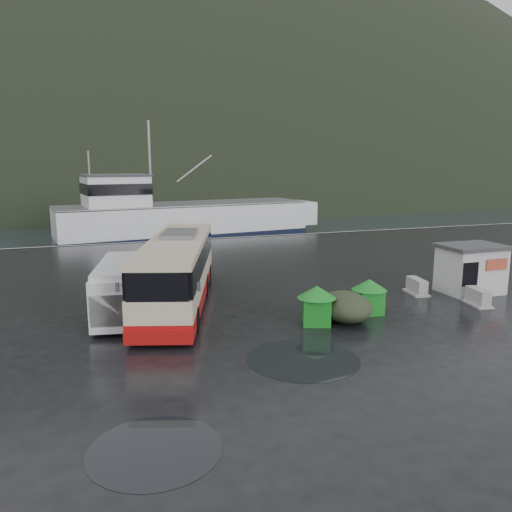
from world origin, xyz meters
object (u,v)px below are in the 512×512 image
object	(u,v)px
ticket_kiosk	(469,292)
jersey_barrier_b	(477,305)
jersey_barrier_a	(416,294)
white_van	(124,316)
dome_tent	(345,320)
fishing_trawler	(185,225)
waste_bin_left	(316,324)
waste_bin_right	(368,313)
coach_bus	(179,304)

from	to	relation	value
ticket_kiosk	jersey_barrier_b	size ratio (longest dim) A/B	2.05
jersey_barrier_a	white_van	bearing A→B (deg)	176.19
dome_tent	white_van	bearing A→B (deg)	158.10
white_van	dome_tent	world-z (taller)	white_van
white_van	fishing_trawler	world-z (taller)	fishing_trawler
white_van	waste_bin_left	world-z (taller)	white_van
jersey_barrier_b	waste_bin_right	bearing A→B (deg)	174.69
white_van	jersey_barrier_a	size ratio (longest dim) A/B	3.69
jersey_barrier_a	jersey_barrier_b	world-z (taller)	jersey_barrier_a
dome_tent	jersey_barrier_a	distance (m)	5.66
dome_tent	jersey_barrier_b	world-z (taller)	dome_tent
waste_bin_right	ticket_kiosk	size ratio (longest dim) A/B	0.49
coach_bus	jersey_barrier_b	distance (m)	13.02
coach_bus	jersey_barrier_b	size ratio (longest dim) A/B	7.67
waste_bin_right	ticket_kiosk	distance (m)	6.50
white_van	ticket_kiosk	world-z (taller)	ticket_kiosk
coach_bus	waste_bin_left	size ratio (longest dim) A/B	7.32
waste_bin_right	jersey_barrier_a	distance (m)	4.27
white_van	waste_bin_right	distance (m)	9.96
coach_bus	jersey_barrier_a	xyz separation A→B (m)	(10.91, -1.94, 0.00)
white_van	jersey_barrier_b	size ratio (longest dim) A/B	3.77
coach_bus	white_van	world-z (taller)	coach_bus
coach_bus	waste_bin_left	xyz separation A→B (m)	(4.50, -4.44, 0.00)
white_van	waste_bin_right	bearing A→B (deg)	-6.14
white_van	jersey_barrier_b	bearing A→B (deg)	-2.30
coach_bus	ticket_kiosk	distance (m)	13.71
waste_bin_left	ticket_kiosk	size ratio (longest dim) A/B	0.51
dome_tent	ticket_kiosk	bearing A→B (deg)	13.54
waste_bin_right	fishing_trawler	xyz separation A→B (m)	(-1.51, 31.36, 0.00)
coach_bus	waste_bin_left	bearing A→B (deg)	-27.42
ticket_kiosk	waste_bin_right	bearing A→B (deg)	-166.73
waste_bin_left	coach_bus	bearing A→B (deg)	135.40
coach_bus	white_van	size ratio (longest dim) A/B	2.04
fishing_trawler	dome_tent	bearing A→B (deg)	-97.49
waste_bin_right	jersey_barrier_b	distance (m)	5.16
coach_bus	jersey_barrier_a	bearing A→B (deg)	7.08
jersey_barrier_b	fishing_trawler	bearing A→B (deg)	101.80
coach_bus	white_van	bearing A→B (deg)	-139.25
waste_bin_right	fishing_trawler	world-z (taller)	fishing_trawler
ticket_kiosk	fishing_trawler	world-z (taller)	fishing_trawler
coach_bus	ticket_kiosk	xyz separation A→B (m)	(13.47, -2.51, 0.00)
white_van	waste_bin_left	bearing A→B (deg)	-15.59
dome_tent	ticket_kiosk	world-z (taller)	ticket_kiosk
waste_bin_right	jersey_barrier_a	size ratio (longest dim) A/B	0.98
ticket_kiosk	coach_bus	bearing A→B (deg)	170.40
waste_bin_left	fishing_trawler	bearing A→B (deg)	88.00
dome_tent	jersey_barrier_a	xyz separation A→B (m)	(5.12, 2.42, 0.00)
ticket_kiosk	waste_bin_left	bearing A→B (deg)	-166.94
coach_bus	white_van	distance (m)	2.64
jersey_barrier_a	fishing_trawler	size ratio (longest dim) A/B	0.05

